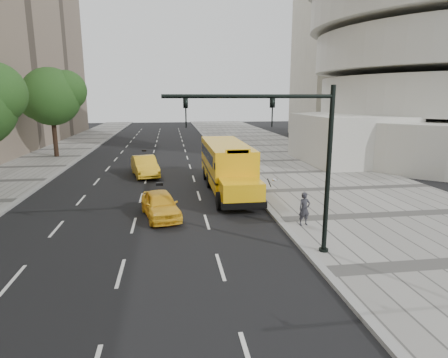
{
  "coord_description": "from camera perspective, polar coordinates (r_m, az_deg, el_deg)",
  "views": [
    {
      "loc": [
        0.85,
        -22.37,
        5.98
      ],
      "look_at": [
        3.5,
        -4.0,
        1.9
      ],
      "focal_mm": 30.0,
      "sensor_mm": 36.0,
      "label": 1
    }
  ],
  "objects": [
    {
      "name": "ground",
      "position": [
        23.17,
        -10.04,
        -2.76
      ],
      "size": [
        140.0,
        140.0,
        0.0
      ],
      "primitive_type": "plane",
      "color": "black",
      "rests_on": "ground"
    },
    {
      "name": "sidewalk_museum",
      "position": [
        25.68,
        17.79,
        -1.5
      ],
      "size": [
        12.0,
        140.0,
        0.15
      ],
      "primitive_type": "cube",
      "color": "gray",
      "rests_on": "ground"
    },
    {
      "name": "curb_museum",
      "position": [
        23.7,
        4.61,
        -2.07
      ],
      "size": [
        0.3,
        140.0,
        0.15
      ],
      "primitive_type": "cube",
      "color": "gray",
      "rests_on": "ground"
    },
    {
      "name": "curb_far",
      "position": [
        24.77,
        -28.9,
        -2.97
      ],
      "size": [
        0.3,
        140.0,
        0.15
      ],
      "primitive_type": "cube",
      "color": "gray",
      "rests_on": "ground"
    },
    {
      "name": "guggenheim",
      "position": [
        50.42,
        28.14,
        19.68
      ],
      "size": [
        33.2,
        42.2,
        35.0
      ],
      "color": "silver",
      "rests_on": "ground"
    },
    {
      "name": "tree_c",
      "position": [
        40.81,
        -24.72,
        11.4
      ],
      "size": [
        6.27,
        5.57,
        8.8
      ],
      "color": "black",
      "rests_on": "ground"
    },
    {
      "name": "school_bus",
      "position": [
        24.77,
        0.39,
        2.6
      ],
      "size": [
        2.96,
        11.56,
        3.19
      ],
      "color": "yellow",
      "rests_on": "ground"
    },
    {
      "name": "taxi_near",
      "position": [
        19.2,
        -9.68,
        -3.85
      ],
      "size": [
        2.36,
        4.16,
        1.33
      ],
      "primitive_type": "imported",
      "rotation": [
        0.0,
        0.0,
        0.21
      ],
      "color": "yellow",
      "rests_on": "ground"
    },
    {
      "name": "taxi_far",
      "position": [
        29.46,
        -11.97,
        1.93
      ],
      "size": [
        2.54,
        4.89,
        1.53
      ],
      "primitive_type": "imported",
      "rotation": [
        0.0,
        0.0,
        0.21
      ],
      "color": "yellow",
      "rests_on": "ground"
    },
    {
      "name": "pedestrian",
      "position": [
        17.7,
        12.16,
        -4.48
      ],
      "size": [
        0.62,
        0.46,
        1.55
      ],
      "primitive_type": "imported",
      "rotation": [
        0.0,
        0.0,
        0.17
      ],
      "color": "#2A2A31",
      "rests_on": "sidewalk_museum"
    },
    {
      "name": "traffic_signal",
      "position": [
        13.7,
        10.39,
        4.28
      ],
      "size": [
        6.18,
        0.36,
        6.4
      ],
      "color": "black",
      "rests_on": "ground"
    }
  ]
}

